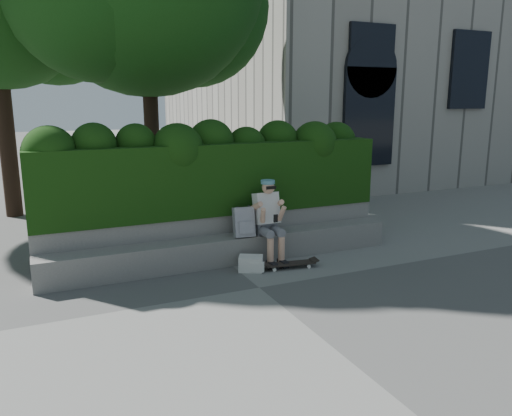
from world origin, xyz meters
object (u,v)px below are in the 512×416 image
backpack_ground (251,264)px  person (268,217)px  skateboard (290,264)px  backpack_plaid (244,222)px

backpack_ground → person: bearing=64.9°
skateboard → person: bearing=117.0°
backpack_plaid → backpack_ground: 0.72m
backpack_plaid → person: bearing=-3.2°
skateboard → backpack_ground: 0.65m
person → backpack_plaid: size_ratio=2.80×
backpack_plaid → backpack_ground: backpack_plaid is taller
skateboard → backpack_plaid: bearing=143.2°
person → backpack_plaid: (-0.40, 0.08, -0.06)m
person → backpack_plaid: 0.41m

